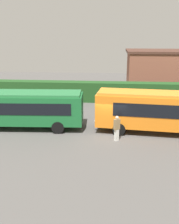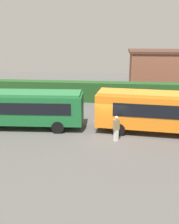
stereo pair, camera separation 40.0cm
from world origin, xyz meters
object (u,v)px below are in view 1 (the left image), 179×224
Objects in this scene: person_center at (117,128)px; person_far at (173,109)px; person_right at (163,111)px; bus_green at (22,107)px; bus_orange at (160,110)px; person_left at (32,109)px.

person_far is (5.25, 5.62, -0.09)m from person_center.
person_center is 1.08× the size of person_far.
person_right is 1.37m from person_far.
bus_green is 0.99× the size of bus_orange.
person_left is at bearing -95.76° from bus_green.
person_center reaches higher than person_right.
bus_green is 5.72× the size of person_far.
person_far is at bearing -82.92° from person_center.
person_right is (4.16, 4.79, -0.03)m from person_center.
bus_green reaches higher than person_left.
person_far is at bearing 89.22° from person_right.
bus_green is 5.29× the size of person_center.
person_right is at bearing -98.99° from bus_orange.
bus_orange is at bearing -50.78° from person_far.
bus_green is 11.18m from bus_orange.
person_right reaches higher than person_left.
bus_green reaches higher than person_center.
person_right reaches higher than person_far.
person_center is (-3.40, -1.87, -0.88)m from bus_orange.
bus_green is 5.62× the size of person_left.
person_far is (13.03, 3.54, -0.86)m from bus_green.
person_left reaches higher than person_far.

